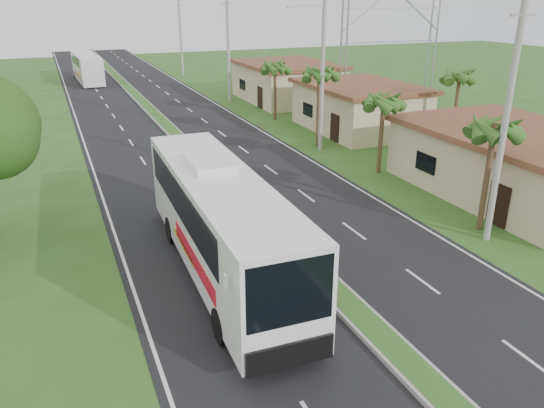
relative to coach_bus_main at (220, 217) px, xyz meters
name	(u,v)px	position (x,y,z in m)	size (l,w,h in m)	color
ground	(341,301)	(3.28, -3.61, -2.36)	(180.00, 180.00, 0.00)	#2F501D
road_asphalt	(195,155)	(3.28, 16.39, -2.35)	(14.00, 160.00, 0.02)	black
median_strip	(195,154)	(3.28, 16.39, -2.26)	(1.20, 160.00, 0.18)	gray
lane_edge_left	(92,167)	(-3.42, 16.39, -2.36)	(0.12, 160.00, 0.01)	silver
lane_edge_right	(285,145)	(9.98, 16.39, -2.36)	(0.12, 160.00, 0.01)	silver
shop_near	(516,162)	(17.28, 2.39, -0.58)	(8.60, 12.60, 3.52)	tan
shop_mid	(359,107)	(17.28, 18.39, -0.50)	(7.60, 10.60, 3.67)	tan
shop_far	(287,82)	(17.28, 32.39, -0.43)	(8.60, 11.60, 3.82)	tan
palm_verge_a	(494,129)	(12.28, -0.61, 2.38)	(2.40, 2.40, 5.45)	#473321
palm_verge_b	(384,101)	(12.68, 8.39, 2.00)	(2.40, 2.40, 5.05)	#473321
palm_verge_c	(319,73)	(12.08, 15.39, 2.76)	(2.40, 2.40, 5.85)	#473321
palm_verge_d	(275,66)	(12.58, 24.39, 2.19)	(2.40, 2.40, 5.25)	#473321
palm_behind_shop	(460,77)	(20.78, 11.39, 2.57)	(2.40, 2.40, 5.65)	#473321
utility_pole_a	(507,112)	(11.78, -1.61, 3.31)	(1.60, 0.28, 11.00)	gray
utility_pole_b	(323,58)	(11.75, 14.39, 3.89)	(3.20, 0.28, 12.00)	gray
utility_pole_c	(228,44)	(11.78, 34.39, 3.31)	(1.60, 0.28, 11.00)	gray
utility_pole_d	(181,34)	(11.78, 54.39, 3.06)	(1.60, 0.28, 10.50)	gray
billboard_lattice	(391,33)	(25.28, 26.39, 4.46)	(10.18, 1.18, 12.07)	gray
coach_bus_main	(220,217)	(0.00, 0.00, 0.00)	(3.09, 13.35, 4.30)	white
coach_bus_far	(87,66)	(-0.47, 53.51, -0.46)	(2.91, 11.57, 3.35)	silver
motorcyclist	(242,199)	(2.67, 5.10, -1.50)	(2.05, 1.04, 2.42)	black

